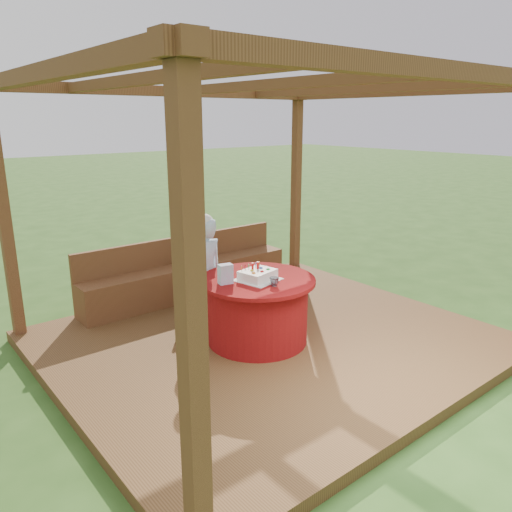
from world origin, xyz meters
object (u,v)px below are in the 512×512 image
(elderly_woman, at_px, (206,270))
(gift_bag, at_px, (225,274))
(bench, at_px, (188,277))
(drinking_glass, at_px, (274,282))
(table, at_px, (257,309))
(birthday_cake, at_px, (258,275))
(chair, at_px, (205,270))

(elderly_woman, bearing_deg, gift_bag, -106.03)
(bench, distance_m, gift_bag, 1.79)
(elderly_woman, height_order, drinking_glass, elderly_woman)
(table, relative_size, birthday_cake, 2.60)
(gift_bag, xyz_separation_m, drinking_glass, (0.34, -0.37, -0.06))
(table, distance_m, chair, 1.29)
(elderly_woman, bearing_deg, birthday_cake, -79.44)
(bench, xyz_separation_m, chair, (0.00, -0.42, 0.19))
(table, bearing_deg, bench, 84.52)
(table, height_order, birthday_cake, birthday_cake)
(table, xyz_separation_m, gift_bag, (-0.36, 0.08, 0.45))
(drinking_glass, bearing_deg, elderly_woman, 98.27)
(table, relative_size, chair, 1.46)
(table, xyz_separation_m, chair, (0.16, 1.28, 0.09))
(birthday_cake, xyz_separation_m, gift_bag, (-0.33, 0.11, 0.05))
(chair, relative_size, drinking_glass, 8.74)
(birthday_cake, relative_size, gift_bag, 2.32)
(bench, bearing_deg, gift_bag, -107.85)
(chair, xyz_separation_m, gift_bag, (-0.52, -1.20, 0.36))
(table, height_order, chair, chair)
(table, height_order, elderly_woman, elderly_woman)
(chair, relative_size, elderly_woman, 0.64)
(elderly_woman, relative_size, gift_bag, 6.46)
(drinking_glass, bearing_deg, table, 85.74)
(birthday_cake, relative_size, drinking_glass, 4.90)
(bench, height_order, table, bench)
(elderly_woman, xyz_separation_m, birthday_cake, (0.14, -0.77, 0.10))
(elderly_woman, xyz_separation_m, gift_bag, (-0.19, -0.65, 0.15))
(chair, height_order, birthday_cake, birthday_cake)
(bench, relative_size, table, 2.44)
(chair, distance_m, birthday_cake, 1.37)
(bench, distance_m, table, 1.70)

